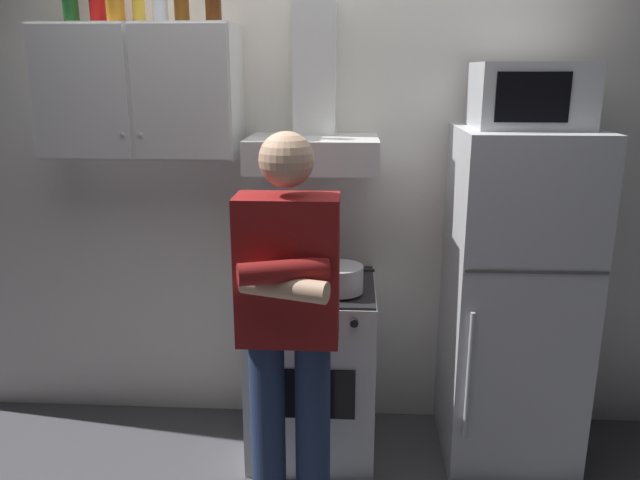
# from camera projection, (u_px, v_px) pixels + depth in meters

# --- Properties ---
(ground_plane) EXTENTS (7.00, 7.00, 0.00)m
(ground_plane) POSITION_uv_depth(u_px,v_px,m) (320.00, 474.00, 2.91)
(ground_plane) COLOR #4C4C51
(back_wall_tiled) EXTENTS (4.80, 0.10, 2.70)m
(back_wall_tiled) POSITION_uv_depth(u_px,v_px,m) (326.00, 171.00, 3.13)
(back_wall_tiled) COLOR silver
(back_wall_tiled) RESTS_ON ground_plane
(upper_cabinet) EXTENTS (0.90, 0.37, 0.60)m
(upper_cabinet) POSITION_uv_depth(u_px,v_px,m) (142.00, 92.00, 2.85)
(upper_cabinet) COLOR silver
(stove_oven) EXTENTS (0.60, 0.62, 0.87)m
(stove_oven) POSITION_uv_depth(u_px,v_px,m) (313.00, 366.00, 3.04)
(stove_oven) COLOR silver
(stove_oven) RESTS_ON ground_plane
(range_hood) EXTENTS (0.60, 0.44, 0.75)m
(range_hood) POSITION_uv_depth(u_px,v_px,m) (314.00, 126.00, 2.85)
(range_hood) COLOR white
(refrigerator) EXTENTS (0.60, 0.62, 1.60)m
(refrigerator) POSITION_uv_depth(u_px,v_px,m) (513.00, 300.00, 2.89)
(refrigerator) COLOR silver
(refrigerator) RESTS_ON ground_plane
(microwave) EXTENTS (0.48, 0.37, 0.28)m
(microwave) POSITION_uv_depth(u_px,v_px,m) (530.00, 96.00, 2.66)
(microwave) COLOR #B7BABF
(microwave) RESTS_ON refrigerator
(person_standing) EXTENTS (0.38, 0.33, 1.64)m
(person_standing) POSITION_uv_depth(u_px,v_px,m) (289.00, 328.00, 2.33)
(person_standing) COLOR navy
(person_standing) RESTS_ON ground_plane
(cooking_pot) EXTENTS (0.32, 0.22, 0.12)m
(cooking_pot) POSITION_uv_depth(u_px,v_px,m) (339.00, 279.00, 2.78)
(cooking_pot) COLOR #B7BABF
(cooking_pot) RESTS_ON stove_oven
(bottle_spice_jar) EXTENTS (0.06, 0.06, 0.16)m
(bottle_spice_jar) POSITION_uv_depth(u_px,v_px,m) (139.00, 6.00, 2.74)
(bottle_spice_jar) COLOR gold
(bottle_spice_jar) RESTS_ON upper_cabinet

